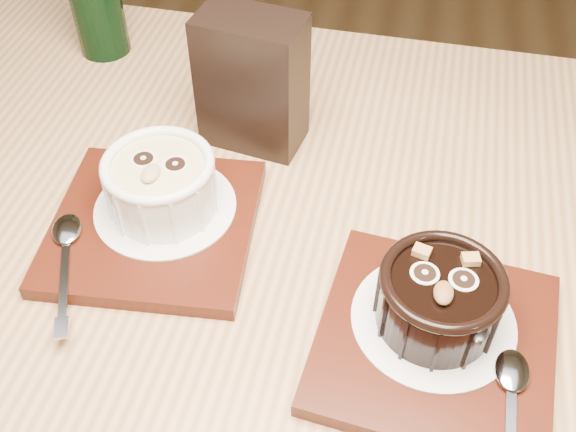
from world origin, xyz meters
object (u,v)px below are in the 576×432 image
(ramekin_white, at_px, (161,182))
(condiment_stand, at_px, (252,82))
(ramekin_dark, at_px, (439,297))
(table, at_px, (263,328))
(tray_left, at_px, (154,225))
(tray_right, at_px, (434,342))

(ramekin_white, xyz_separation_m, condiment_stand, (0.05, 0.13, 0.02))
(ramekin_dark, bearing_deg, condiment_stand, 133.89)
(table, xyz_separation_m, tray_left, (-0.10, 0.03, 0.10))
(tray_left, relative_size, condiment_stand, 1.29)
(tray_right, distance_m, ramekin_dark, 0.04)
(ramekin_dark, relative_size, condiment_stand, 0.69)
(table, distance_m, ramekin_dark, 0.21)
(table, height_order, condiment_stand, condiment_stand)
(tray_right, relative_size, ramekin_dark, 1.87)
(ramekin_white, distance_m, tray_right, 0.27)
(tray_left, distance_m, ramekin_dark, 0.26)
(table, xyz_separation_m, ramekin_dark, (0.15, -0.04, 0.14))
(tray_left, distance_m, condiment_stand, 0.17)
(ramekin_white, bearing_deg, tray_right, -17.59)
(table, bearing_deg, ramekin_white, 155.91)
(table, relative_size, ramekin_white, 12.36)
(tray_left, relative_size, ramekin_dark, 1.87)
(tray_left, bearing_deg, ramekin_dark, -14.22)
(condiment_stand, bearing_deg, ramekin_dark, -47.81)
(ramekin_white, distance_m, condiment_stand, 0.14)
(table, xyz_separation_m, tray_right, (0.15, -0.05, 0.10))
(ramekin_white, bearing_deg, condiment_stand, 70.83)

